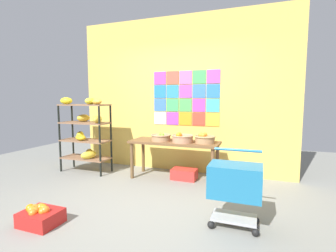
% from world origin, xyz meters
% --- Properties ---
extents(ground, '(9.38, 9.38, 0.00)m').
position_xyz_m(ground, '(0.00, 0.00, 0.00)').
color(ground, gray).
extents(back_wall_with_art, '(4.21, 0.07, 2.95)m').
position_xyz_m(back_wall_with_art, '(0.00, 1.72, 1.48)').
color(back_wall_with_art, '#E2B94F').
rests_on(back_wall_with_art, ground).
extents(banana_shelf_unit, '(0.97, 0.51, 1.43)m').
position_xyz_m(banana_shelf_unit, '(-1.67, 1.00, 0.82)').
color(banana_shelf_unit, black).
rests_on(banana_shelf_unit, ground).
extents(display_table, '(1.55, 0.57, 0.67)m').
position_xyz_m(display_table, '(0.07, 1.16, 0.58)').
color(display_table, brown).
rests_on(display_table, ground).
extents(fruit_basket_back_right, '(0.35, 0.35, 0.14)m').
position_xyz_m(fruit_basket_back_right, '(-0.16, 1.10, 0.74)').
color(fruit_basket_back_right, '#A67D55').
rests_on(fruit_basket_back_right, display_table).
extents(fruit_basket_left, '(0.35, 0.35, 0.17)m').
position_xyz_m(fruit_basket_left, '(0.60, 1.16, 0.75)').
color(fruit_basket_left, '#A67B51').
rests_on(fruit_basket_left, display_table).
extents(fruit_basket_back_left, '(0.37, 0.37, 0.18)m').
position_xyz_m(fruit_basket_back_left, '(0.23, 1.08, 0.75)').
color(fruit_basket_back_left, tan).
rests_on(fruit_basket_back_left, display_table).
extents(produce_crate_under_table, '(0.43, 0.28, 0.18)m').
position_xyz_m(produce_crate_under_table, '(0.24, 1.21, 0.09)').
color(produce_crate_under_table, red).
rests_on(produce_crate_under_table, ground).
extents(orange_crate_foreground, '(0.41, 0.34, 0.22)m').
position_xyz_m(orange_crate_foreground, '(-0.81, -0.89, 0.10)').
color(orange_crate_foreground, red).
rests_on(orange_crate_foreground, ground).
extents(shopping_cart, '(0.56, 0.41, 0.83)m').
position_xyz_m(shopping_cart, '(1.23, -0.16, 0.49)').
color(shopping_cart, black).
rests_on(shopping_cart, ground).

